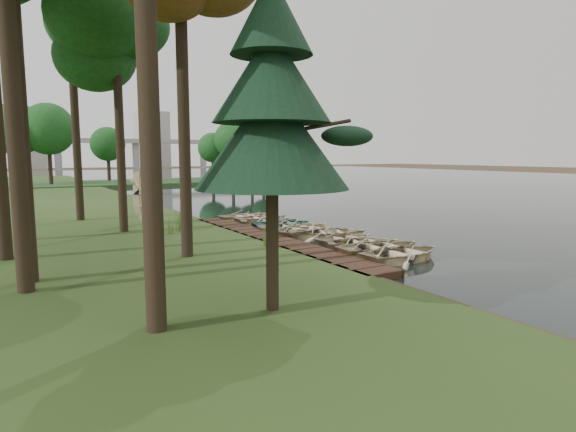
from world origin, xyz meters
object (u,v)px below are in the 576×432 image
rowboat_2 (363,241)px  pine_tree (272,105)px  rowboat_1 (381,245)px  rowboat_0 (403,251)px  boardwalk (272,241)px  stored_rowboat (143,219)px

rowboat_2 → pine_tree: size_ratio=0.43×
rowboat_1 → pine_tree: (-7.72, -4.67, 4.96)m
rowboat_0 → pine_tree: (-7.71, -3.33, 4.97)m
boardwalk → pine_tree: size_ratio=1.96×
boardwalk → stored_rowboat: size_ratio=5.20×
boardwalk → rowboat_2: 4.38m
rowboat_0 → pine_tree: bearing=111.3°
rowboat_0 → stored_rowboat: 15.28m
rowboat_2 → stored_rowboat: bearing=50.0°
rowboat_2 → pine_tree: pine_tree is taller
rowboat_2 → pine_tree: bearing=145.0°
rowboat_1 → stored_rowboat: size_ratio=1.26×
rowboat_0 → stored_rowboat: stored_rowboat is taller
boardwalk → rowboat_0: size_ratio=4.23×
rowboat_0 → stored_rowboat: bearing=24.3°
stored_rowboat → pine_tree: size_ratio=0.38×
rowboat_0 → boardwalk: bearing=21.6°
rowboat_1 → rowboat_2: 1.35m
rowboat_1 → pine_tree: bearing=125.4°
rowboat_2 → pine_tree: 11.10m
boardwalk → rowboat_0: rowboat_0 is taller
rowboat_2 → pine_tree: (-7.87, -6.01, 5.00)m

